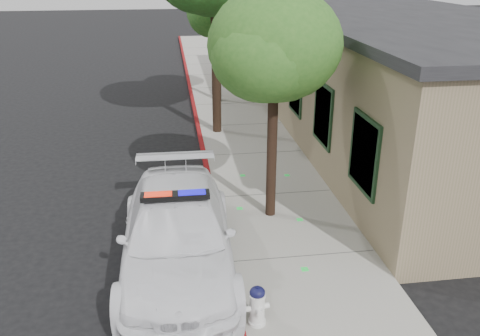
% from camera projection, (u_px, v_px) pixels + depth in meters
% --- Properties ---
extents(ground, '(120.00, 120.00, 0.00)m').
position_uv_depth(ground, '(224.00, 269.00, 10.06)').
color(ground, black).
rests_on(ground, ground).
extents(sidewalk, '(3.20, 60.00, 0.15)m').
position_uv_depth(sidewalk, '(272.00, 196.00, 12.97)').
color(sidewalk, '#99968B').
rests_on(sidewalk, ground).
extents(red_curb, '(0.14, 60.00, 0.16)m').
position_uv_depth(red_curb, '(213.00, 200.00, 12.77)').
color(red_curb, maroon).
rests_on(red_curb, ground).
extents(clapboard_building, '(7.30, 20.89, 4.24)m').
position_uv_depth(clapboard_building, '(375.00, 68.00, 18.32)').
color(clapboard_building, '#887359').
rests_on(clapboard_building, ground).
extents(police_car, '(2.31, 5.48, 1.70)m').
position_uv_depth(police_car, '(177.00, 234.00, 9.77)').
color(police_car, white).
rests_on(police_car, ground).
extents(fire_hydrant, '(0.42, 0.36, 0.73)m').
position_uv_depth(fire_hydrant, '(257.00, 305.00, 8.18)').
color(fire_hydrant, white).
rests_on(fire_hydrant, sidewalk).
extents(street_tree_near, '(2.86, 2.92, 5.23)m').
position_uv_depth(street_tree_near, '(275.00, 50.00, 10.41)').
color(street_tree_near, black).
rests_on(street_tree_near, sidewalk).
extents(street_tree_far, '(2.64, 2.59, 4.82)m').
position_uv_depth(street_tree_far, '(218.00, 14.00, 20.24)').
color(street_tree_far, black).
rests_on(street_tree_far, sidewalk).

